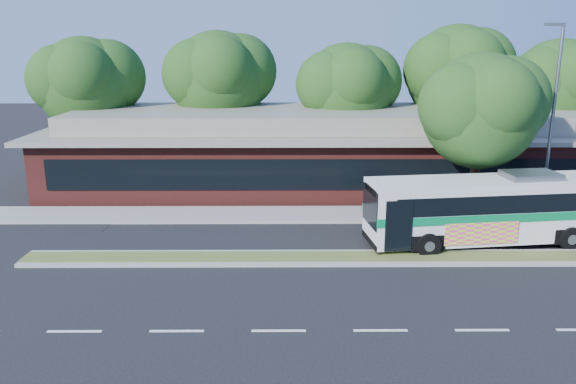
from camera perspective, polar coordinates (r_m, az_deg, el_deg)
name	(u,v)px	position (r m, az deg, el deg)	size (l,w,h in m)	color
ground	(359,266)	(21.69, 7.20, -7.42)	(120.00, 120.00, 0.00)	black
median_strip	(357,258)	(22.21, 7.01, -6.65)	(26.00, 1.10, 0.15)	#465725
sidewalk	(342,214)	(27.66, 5.51, -2.28)	(44.00, 2.60, 0.12)	gray
parking_lot	(9,197)	(34.50, -26.45, -0.43)	(14.00, 12.00, 0.01)	black
plaza_building	(332,148)	(33.55, 4.48, 4.43)	(33.20, 11.20, 4.45)	#5D221D
lamp_post	(552,117)	(28.88, 25.23, 6.95)	(0.93, 0.18, 9.07)	slate
tree_bg_a	(93,82)	(37.02, -19.21, 10.48)	(6.47, 5.80, 8.63)	black
tree_bg_b	(225,77)	(36.28, -6.42, 11.56)	(6.69, 6.00, 9.00)	black
tree_bg_c	(353,87)	(35.37, 6.61, 10.58)	(6.24, 5.60, 8.26)	black
tree_bg_d	(463,72)	(37.80, 17.35, 11.54)	(6.91, 6.20, 9.37)	black
tree_bg_e	(564,84)	(39.12, 26.20, 9.80)	(6.47, 5.80, 8.50)	black
transit_bus	(498,205)	(24.85, 20.57, -1.23)	(11.05, 3.67, 3.05)	silver
sedan	(138,189)	(31.09, -15.00, 0.32)	(1.80, 4.44, 1.29)	#A1A3A8
sidewalk_tree	(488,108)	(27.15, 19.64, 8.05)	(5.82, 5.22, 7.85)	black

